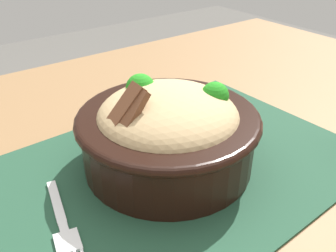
# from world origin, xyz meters

# --- Properties ---
(table) EXTENTS (1.25, 0.81, 0.72)m
(table) POSITION_xyz_m (0.00, 0.00, 0.66)
(table) COLOR olive
(table) RESTS_ON ground_plane
(placemat) EXTENTS (0.46, 0.31, 0.00)m
(placemat) POSITION_xyz_m (0.00, 0.01, 0.72)
(placemat) COLOR #1E422D
(placemat) RESTS_ON table
(bowl) EXTENTS (0.22, 0.22, 0.11)m
(bowl) POSITION_xyz_m (-0.01, -0.01, 0.77)
(bowl) COLOR black
(bowl) RESTS_ON placemat
(fork) EXTENTS (0.04, 0.13, 0.00)m
(fork) POSITION_xyz_m (0.13, 0.02, 0.73)
(fork) COLOR silver
(fork) RESTS_ON placemat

